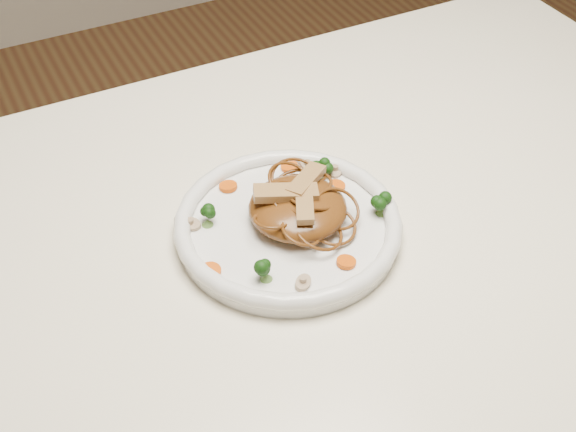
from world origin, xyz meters
name	(u,v)px	position (x,y,z in m)	size (l,w,h in m)	color
table	(332,277)	(0.00, 0.00, 0.65)	(1.20, 0.80, 0.75)	white
plate	(288,230)	(-0.06, 0.00, 0.76)	(0.26, 0.26, 0.02)	white
noodle_mound	(298,208)	(-0.05, 0.01, 0.78)	(0.12, 0.12, 0.04)	brown
chicken_a	(306,180)	(-0.03, 0.03, 0.80)	(0.07, 0.02, 0.01)	tan
chicken_b	(286,193)	(-0.06, 0.02, 0.80)	(0.07, 0.02, 0.01)	tan
chicken_c	(305,204)	(-0.05, -0.01, 0.80)	(0.06, 0.02, 0.01)	tan
broccoli_0	(321,168)	(0.01, 0.06, 0.78)	(0.02, 0.02, 0.03)	#14410D
broccoli_1	(207,215)	(-0.15, 0.05, 0.78)	(0.03, 0.03, 0.03)	#14410D
broccoli_2	(266,268)	(-0.12, -0.06, 0.78)	(0.03, 0.03, 0.03)	#14410D
broccoli_3	(382,205)	(0.04, -0.03, 0.78)	(0.02, 0.02, 0.03)	#14410D
carrot_0	(289,167)	(-0.01, 0.10, 0.77)	(0.02, 0.02, 0.01)	#E05208
carrot_1	(211,271)	(-0.17, -0.03, 0.77)	(0.02, 0.02, 0.01)	#E05208
carrot_2	(337,186)	(0.02, 0.04, 0.77)	(0.02, 0.02, 0.01)	#E05208
carrot_3	(228,186)	(-0.10, 0.10, 0.77)	(0.02, 0.02, 0.01)	#E05208
carrot_4	(346,262)	(-0.03, -0.08, 0.77)	(0.02, 0.02, 0.01)	#E05208
mushroom_0	(303,283)	(-0.09, -0.09, 0.77)	(0.02, 0.02, 0.01)	tan
mushroom_1	(335,171)	(0.03, 0.06, 0.77)	(0.02, 0.02, 0.01)	tan
mushroom_2	(190,224)	(-0.16, 0.05, 0.77)	(0.03, 0.03, 0.01)	tan
mushroom_3	(307,166)	(0.01, 0.09, 0.77)	(0.02, 0.02, 0.01)	tan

